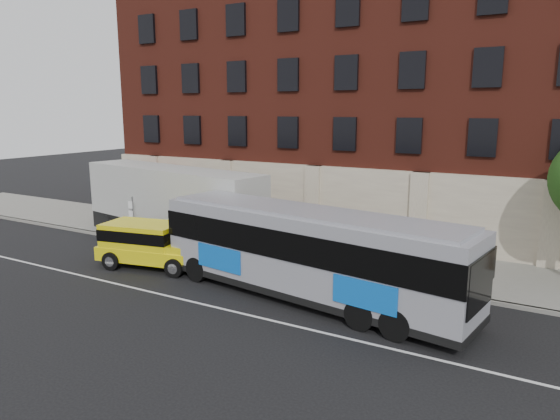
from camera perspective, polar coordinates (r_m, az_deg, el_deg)
The scene contains 9 objects.
ground at distance 20.03m, azimuth -11.53°, elevation -10.31°, with size 120.00×120.00×0.00m, color black.
sidewalk at distance 27.03m, azimuth 1.13°, elevation -4.20°, with size 60.00×6.00×0.15m, color gray.
kerb at distance 24.54m, azimuth -2.25°, elevation -5.82°, with size 60.00×0.25×0.15m, color gray.
lane_line at distance 20.37m, azimuth -10.59°, elevation -9.88°, with size 60.00×0.12×0.01m, color silver.
building at distance 33.22m, azimuth 7.88°, elevation 11.69°, with size 30.00×12.10×15.00m.
sign_pole at distance 29.57m, azimuth -16.23°, elevation -0.56°, with size 0.30×0.20×2.50m.
city_bus at distance 19.54m, azimuth 3.16°, elevation -4.57°, with size 13.23×4.65×3.55m.
yellow_suv at distance 24.56m, azimuth -14.44°, elevation -3.48°, with size 5.55×3.11×2.06m.
shipping_container at distance 28.81m, azimuth -12.02°, elevation 0.52°, with size 12.59×4.61×4.11m.
Camera 1 is at (12.47, -13.87, 7.30)m, focal length 32.66 mm.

